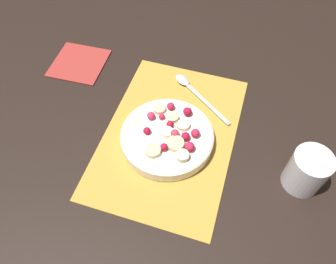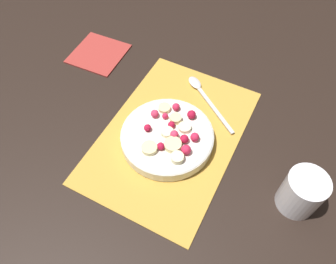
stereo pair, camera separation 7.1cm
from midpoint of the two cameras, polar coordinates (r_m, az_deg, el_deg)
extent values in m
plane|color=black|center=(0.76, -2.37, -0.76)|extent=(3.00, 3.00, 0.00)
cube|color=gold|center=(0.76, -2.38, -0.63)|extent=(0.43, 0.29, 0.01)
cylinder|color=silver|center=(0.73, -2.78, -1.22)|extent=(0.21, 0.21, 0.03)
torus|color=silver|center=(0.72, -2.81, -0.79)|extent=(0.21, 0.21, 0.01)
cylinder|color=white|center=(0.72, -2.83, -0.59)|extent=(0.19, 0.19, 0.00)
cylinder|color=beige|center=(0.69, -5.60, -3.48)|extent=(0.05, 0.05, 0.01)
cylinder|color=beige|center=(0.70, -1.63, -2.31)|extent=(0.05, 0.05, 0.01)
cylinder|color=#F4EAB7|center=(0.72, -3.28, -0.19)|extent=(0.04, 0.04, 0.01)
cylinder|color=#F4EAB7|center=(0.68, -0.46, -4.42)|extent=(0.04, 0.04, 0.01)
cylinder|color=beige|center=(0.74, -2.15, 2.34)|extent=(0.04, 0.04, 0.01)
cylinder|color=beige|center=(0.76, -4.23, 3.83)|extent=(0.04, 0.04, 0.01)
cylinder|color=#F4EAB7|center=(0.73, -0.12, 0.98)|extent=(0.04, 0.04, 0.01)
sphere|color=#B21433|center=(0.69, -3.67, -2.85)|extent=(0.02, 0.02, 0.02)
sphere|color=#DB3356|center=(0.71, -1.68, -0.46)|extent=(0.02, 0.02, 0.02)
sphere|color=#B21433|center=(0.72, -6.54, 0.02)|extent=(0.02, 0.02, 0.02)
sphere|color=#B21433|center=(0.72, -2.13, 1.08)|extent=(0.02, 0.02, 0.02)
sphere|color=#D12347|center=(0.69, 0.83, -2.80)|extent=(0.02, 0.02, 0.02)
sphere|color=#B21433|center=(0.70, 0.18, -0.99)|extent=(0.02, 0.02, 0.02)
sphere|color=#D12347|center=(0.75, -2.24, 4.34)|extent=(0.02, 0.02, 0.02)
sphere|color=#DB3356|center=(0.74, -5.73, 2.67)|extent=(0.02, 0.02, 0.02)
sphere|color=#D12347|center=(0.74, -3.86, 2.51)|extent=(0.01, 0.01, 0.01)
sphere|color=#B21433|center=(0.74, 0.68, 3.38)|extent=(0.02, 0.02, 0.02)
sphere|color=#D12347|center=(0.71, 1.93, -0.40)|extent=(0.02, 0.02, 0.02)
cube|color=silver|center=(0.81, 4.37, 4.73)|extent=(0.10, 0.13, 0.00)
ellipsoid|color=silver|center=(0.86, 0.11, 8.92)|extent=(0.05, 0.05, 0.01)
cylinder|color=white|center=(0.70, 20.39, -6.59)|extent=(0.08, 0.08, 0.09)
cube|color=#A3332D|center=(0.95, -17.38, 11.34)|extent=(0.15, 0.14, 0.01)
camera|label=1|loc=(0.04, -92.87, -4.07)|focal=35.00mm
camera|label=2|loc=(0.04, 87.13, 4.07)|focal=35.00mm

